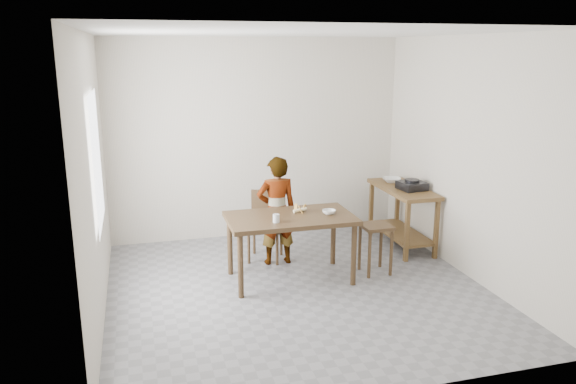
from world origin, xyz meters
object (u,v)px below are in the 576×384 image
object	(u,v)px
dining_table	(290,248)
stool	(375,249)
prep_counter	(402,217)
dining_chair	(265,227)
child	(277,211)

from	to	relation	value
dining_table	stool	distance (m)	1.01
dining_table	stool	bearing A→B (deg)	-3.57
prep_counter	dining_chair	distance (m)	1.85
dining_chair	stool	distance (m)	1.37
dining_table	dining_chair	distance (m)	0.70
prep_counter	stool	size ratio (longest dim) A/B	2.06
prep_counter	dining_chair	size ratio (longest dim) A/B	1.43
dining_table	dining_chair	xyz separation A→B (m)	(-0.13, 0.69, 0.05)
dining_table	child	distance (m)	0.61
dining_table	dining_chair	world-z (taller)	dining_chair
child	prep_counter	bearing A→B (deg)	-175.32
child	dining_chair	xyz separation A→B (m)	(-0.11, 0.15, -0.24)
child	dining_chair	world-z (taller)	child
prep_counter	child	xyz separation A→B (m)	(-1.74, -0.16, 0.26)
dining_table	prep_counter	world-z (taller)	prep_counter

